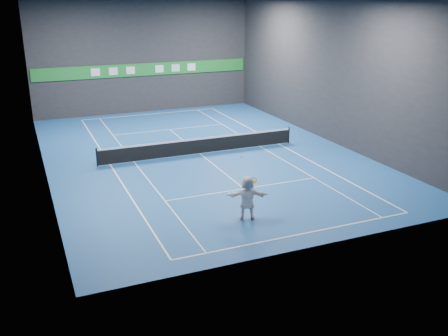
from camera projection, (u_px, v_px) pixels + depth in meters
name	position (u px, v px, depth m)	size (l,w,h in m)	color
ground	(200.00, 154.00, 30.60)	(26.00, 26.00, 0.00)	#1A4D93
wall_back	(144.00, 57.00, 40.48)	(18.00, 0.10, 9.00)	#262528
wall_front	(323.00, 133.00, 17.80)	(18.00, 0.10, 9.00)	#262528
wall_left	(36.00, 91.00, 25.85)	(0.10, 26.00, 9.00)	#262528
wall_right	(329.00, 72.00, 32.43)	(0.10, 26.00, 9.00)	#262528
baseline_near	(301.00, 234.00, 20.23)	(10.98, 0.08, 0.01)	white
baseline_far	(150.00, 114.00, 40.97)	(10.98, 0.08, 0.01)	white
sideline_doubles_left	(110.00, 165.00, 28.59)	(0.08, 23.78, 0.01)	white
sideline_doubles_right	(279.00, 144.00, 32.61)	(0.08, 23.78, 0.01)	white
sideline_singles_left	(134.00, 162.00, 29.10)	(0.06, 23.78, 0.01)	white
sideline_singles_right	(260.00, 146.00, 32.10)	(0.06, 23.78, 0.01)	white
service_line_near	(244.00, 189.00, 25.02)	(8.23, 0.06, 0.01)	white
service_line_far	(170.00, 130.00, 36.18)	(8.23, 0.06, 0.01)	white
center_service_line	(200.00, 154.00, 30.60)	(0.06, 12.80, 0.01)	white
player	(247.00, 198.00, 21.35)	(1.81, 0.58, 1.96)	white
tennis_ball	(242.00, 157.00, 20.78)	(0.07, 0.07, 0.07)	#C1DE25
tennis_net	(200.00, 145.00, 30.42)	(12.50, 0.10, 1.07)	black
sponsor_banner	(145.00, 69.00, 40.74)	(17.64, 0.11, 1.00)	#1B7E2C
tennis_racket	(254.00, 181.00, 21.28)	(0.44, 0.39, 0.54)	#B41321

